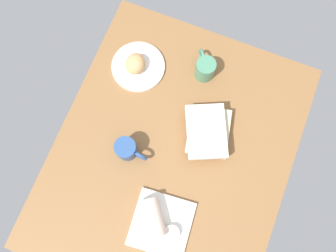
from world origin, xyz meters
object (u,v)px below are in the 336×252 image
at_px(square_plate, 161,224).
at_px(book_stack, 207,131).
at_px(breakfast_wrap, 153,218).
at_px(second_mug, 206,68).
at_px(scone_pastry, 135,64).
at_px(sauce_cup, 172,233).
at_px(round_plate, 138,67).
at_px(coffee_mug, 127,149).

relative_size(square_plate, book_stack, 0.86).
distance_m(square_plate, book_stack, 0.39).
xyz_separation_m(square_plate, breakfast_wrap, (-0.01, -0.04, 0.04)).
relative_size(breakfast_wrap, second_mug, 1.18).
height_order(breakfast_wrap, second_mug, second_mug).
xyz_separation_m(scone_pastry, breakfast_wrap, (0.53, 0.29, 0.01)).
bearing_deg(breakfast_wrap, sauce_cup, -53.36).
bearing_deg(second_mug, book_stack, 20.92).
xyz_separation_m(sauce_cup, breakfast_wrap, (-0.03, -0.08, 0.02)).
bearing_deg(scone_pastry, round_plate, 134.63).
height_order(book_stack, coffee_mug, coffee_mug).
height_order(round_plate, book_stack, book_stack).
relative_size(book_stack, second_mug, 2.17).
bearing_deg(book_stack, second_mug, -159.08).
distance_m(breakfast_wrap, coffee_mug, 0.27).
bearing_deg(scone_pastry, book_stack, 66.83).
height_order(square_plate, book_stack, book_stack).
xyz_separation_m(round_plate, book_stack, (0.16, 0.36, 0.04)).
bearing_deg(coffee_mug, scone_pastry, -162.21).
bearing_deg(book_stack, round_plate, -114.44).
bearing_deg(coffee_mug, sauce_cup, 50.51).
height_order(round_plate, second_mug, second_mug).
bearing_deg(breakfast_wrap, round_plate, 81.43).
height_order(square_plate, second_mug, second_mug).
bearing_deg(square_plate, second_mug, -174.87).
xyz_separation_m(round_plate, sauce_cup, (0.56, 0.37, 0.02)).
bearing_deg(coffee_mug, book_stack, 124.55).
distance_m(breakfast_wrap, second_mug, 0.61).
xyz_separation_m(round_plate, coffee_mug, (0.34, 0.10, 0.04)).
relative_size(square_plate, second_mug, 1.86).
height_order(coffee_mug, second_mug, second_mug).
distance_m(scone_pastry, sauce_cup, 0.67).
height_order(scone_pastry, sauce_cup, scone_pastry).
bearing_deg(book_stack, sauce_cup, 1.55).
bearing_deg(scone_pastry, sauce_cup, 34.09).
xyz_separation_m(book_stack, second_mug, (-0.24, -0.09, 0.01)).
relative_size(round_plate, second_mug, 1.91).
bearing_deg(sauce_cup, scone_pastry, -145.91).
xyz_separation_m(square_plate, sauce_cup, (0.01, 0.05, 0.02)).
relative_size(book_stack, coffee_mug, 1.92).
distance_m(sauce_cup, book_stack, 0.40).
height_order(round_plate, sauce_cup, sauce_cup).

